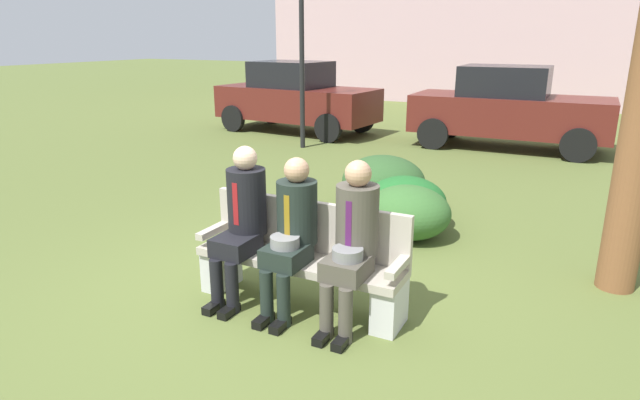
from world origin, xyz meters
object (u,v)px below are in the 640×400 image
at_px(parked_car_near, 295,97).
at_px(street_lamp, 302,42).
at_px(seated_man_middle, 292,229).
at_px(shrub_far_lawn, 408,212).
at_px(seated_man_right, 352,237).
at_px(parked_car_far, 508,108).
at_px(shrub_near_bench, 383,182).
at_px(shrub_mid_lawn, 406,202).
at_px(park_bench, 302,258).
at_px(seated_man_left, 242,216).

height_order(parked_car_near, street_lamp, street_lamp).
distance_m(seated_man_middle, shrub_far_lawn, 2.16).
relative_size(seated_man_right, street_lamp, 0.39).
bearing_deg(parked_car_far, seated_man_middle, -93.76).
relative_size(seated_man_middle, seated_man_right, 0.98).
height_order(shrub_near_bench, street_lamp, street_lamp).
relative_size(shrub_mid_lawn, shrub_far_lawn, 1.01).
height_order(seated_man_middle, parked_car_near, parked_car_near).
distance_m(park_bench, street_lamp, 7.11).
bearing_deg(seated_man_left, park_bench, 12.86).
bearing_deg(shrub_near_bench, seated_man_left, -93.29).
height_order(shrub_near_bench, shrub_far_lawn, shrub_near_bench).
bearing_deg(shrub_near_bench, seated_man_middle, -83.93).
relative_size(seated_man_middle, parked_car_near, 0.33).
xyz_separation_m(seated_man_middle, parked_car_near, (-4.37, 7.82, 0.11)).
distance_m(shrub_near_bench, shrub_mid_lawn, 0.79).
bearing_deg(seated_man_right, park_bench, 166.36).
height_order(shrub_far_lawn, street_lamp, street_lamp).
bearing_deg(seated_man_left, shrub_far_lawn, 67.87).
bearing_deg(shrub_mid_lawn, shrub_near_bench, 130.86).
height_order(park_bench, parked_car_far, parked_car_far).
distance_m(shrub_near_bench, parked_car_near, 6.26).
height_order(park_bench, parked_car_near, parked_car_near).
relative_size(seated_man_middle, shrub_near_bench, 1.15).
distance_m(seated_man_middle, street_lamp, 7.14).
distance_m(seated_man_middle, parked_car_near, 8.96).
bearing_deg(parked_car_near, seated_man_middle, -60.83).
bearing_deg(shrub_mid_lawn, parked_car_far, 86.54).
bearing_deg(park_bench, seated_man_left, -167.14).
distance_m(shrub_near_bench, shrub_far_lawn, 1.19).
bearing_deg(shrub_far_lawn, street_lamp, 131.48).
relative_size(seated_man_left, seated_man_right, 1.01).
distance_m(parked_car_far, street_lamp, 4.44).
height_order(seated_man_left, seated_man_middle, seated_man_left).
relative_size(shrub_near_bench, street_lamp, 0.33).
xyz_separation_m(seated_man_middle, street_lamp, (-3.28, 6.18, 1.41)).
relative_size(seated_man_left, shrub_near_bench, 1.19).
height_order(seated_man_right, shrub_far_lawn, seated_man_right).
height_order(seated_man_middle, shrub_near_bench, seated_man_middle).
distance_m(seated_man_left, seated_man_right, 1.04).
bearing_deg(shrub_near_bench, shrub_mid_lawn, -49.14).
bearing_deg(parked_car_far, street_lamp, -153.96).
xyz_separation_m(seated_man_left, street_lamp, (-2.78, 6.17, 1.39)).
xyz_separation_m(seated_man_left, shrub_far_lawn, (0.84, 2.08, -0.45)).
bearing_deg(street_lamp, shrub_near_bench, -46.54).
relative_size(seated_man_left, street_lamp, 0.39).
xyz_separation_m(seated_man_right, parked_car_near, (-4.91, 7.82, 0.09)).
xyz_separation_m(shrub_mid_lawn, shrub_far_lawn, (0.15, -0.38, -0.00)).
xyz_separation_m(seated_man_middle, seated_man_right, (0.54, 0.00, 0.02)).
relative_size(park_bench, seated_man_left, 1.36).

